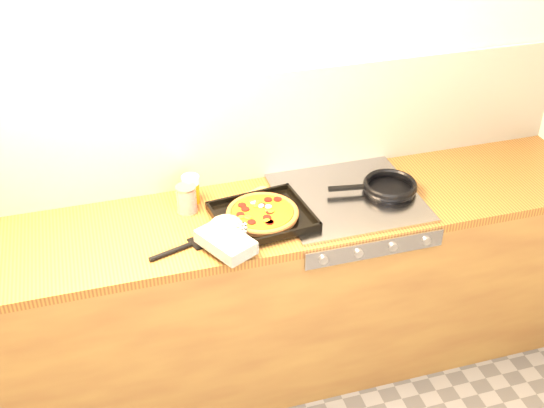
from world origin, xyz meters
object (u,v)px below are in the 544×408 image
object	(u,v)px
frying_pan	(389,187)
pizza_on_tray	(252,221)
juice_glass	(191,189)
tomato_can	(186,199)

from	to	relation	value
frying_pan	pizza_on_tray	bearing A→B (deg)	-171.91
pizza_on_tray	juice_glass	xyz separation A→B (m)	(-0.20, 0.27, 0.02)
frying_pan	tomato_can	world-z (taller)	tomato_can
juice_glass	tomato_can	bearing A→B (deg)	-115.89
tomato_can	juice_glass	size ratio (longest dim) A/B	0.97
frying_pan	juice_glass	size ratio (longest dim) A/B	3.25
pizza_on_tray	juice_glass	world-z (taller)	juice_glass
tomato_can	juice_glass	xyz separation A→B (m)	(0.03, 0.07, 0.00)
pizza_on_tray	tomato_can	bearing A→B (deg)	138.12
tomato_can	juice_glass	distance (m)	0.07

